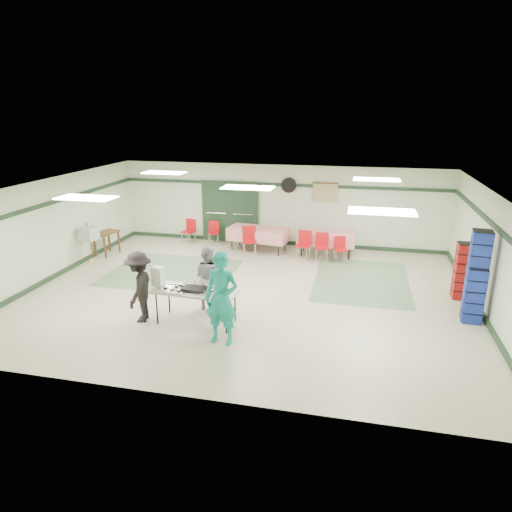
% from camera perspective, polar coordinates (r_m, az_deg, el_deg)
% --- Properties ---
extents(floor, '(11.00, 11.00, 0.00)m').
position_cam_1_polar(floor, '(11.63, -0.95, -4.59)').
color(floor, beige).
rests_on(floor, ground).
extents(ceiling, '(11.00, 11.00, 0.00)m').
position_cam_1_polar(ceiling, '(10.89, -1.03, 8.65)').
color(ceiling, silver).
rests_on(ceiling, wall_back).
extents(wall_back, '(11.00, 0.00, 11.00)m').
position_cam_1_polar(wall_back, '(15.47, 3.00, 6.35)').
color(wall_back, silver).
rests_on(wall_back, floor).
extents(wall_front, '(11.00, 0.00, 11.00)m').
position_cam_1_polar(wall_front, '(7.18, -9.65, -8.03)').
color(wall_front, silver).
rests_on(wall_front, floor).
extents(wall_left, '(0.00, 9.00, 9.00)m').
position_cam_1_polar(wall_left, '(13.55, -24.24, 3.09)').
color(wall_left, silver).
rests_on(wall_left, floor).
extents(wall_right, '(0.00, 9.00, 9.00)m').
position_cam_1_polar(wall_right, '(11.27, 27.29, -0.12)').
color(wall_right, silver).
rests_on(wall_right, floor).
extents(trim_back, '(11.00, 0.06, 0.10)m').
position_cam_1_polar(trim_back, '(15.31, 3.02, 8.89)').
color(trim_back, '#1D3521').
rests_on(trim_back, wall_back).
extents(baseboard_back, '(11.00, 0.06, 0.12)m').
position_cam_1_polar(baseboard_back, '(15.75, 2.90, 1.72)').
color(baseboard_back, '#1D3521').
rests_on(baseboard_back, floor).
extents(trim_left, '(0.06, 9.00, 0.10)m').
position_cam_1_polar(trim_left, '(13.39, -24.52, 5.98)').
color(trim_left, '#1D3521').
rests_on(trim_left, wall_back).
extents(baseboard_left, '(0.06, 9.00, 0.12)m').
position_cam_1_polar(baseboard_left, '(13.89, -23.47, -2.06)').
color(baseboard_left, '#1D3521').
rests_on(baseboard_left, floor).
extents(trim_right, '(0.06, 9.00, 0.10)m').
position_cam_1_polar(trim_right, '(11.09, 27.66, 3.33)').
color(trim_right, '#1D3521').
rests_on(trim_right, wall_back).
extents(baseboard_right, '(0.06, 9.00, 0.12)m').
position_cam_1_polar(baseboard_right, '(11.69, 26.25, -6.13)').
color(baseboard_right, '#1D3521').
rests_on(baseboard_right, floor).
extents(green_patch_a, '(3.50, 3.00, 0.01)m').
position_cam_1_polar(green_patch_a, '(13.28, -10.46, -1.96)').
color(green_patch_a, gray).
rests_on(green_patch_a, floor).
extents(green_patch_b, '(2.50, 3.50, 0.01)m').
position_cam_1_polar(green_patch_b, '(12.74, 13.03, -3.00)').
color(green_patch_b, gray).
rests_on(green_patch_b, floor).
extents(double_door_left, '(0.90, 0.06, 2.10)m').
position_cam_1_polar(double_door_left, '(15.99, -4.88, 5.59)').
color(double_door_left, '#959795').
rests_on(double_door_left, floor).
extents(double_door_right, '(0.90, 0.06, 2.10)m').
position_cam_1_polar(double_door_right, '(15.73, -1.57, 5.44)').
color(double_door_right, '#959795').
rests_on(double_door_right, floor).
extents(door_frame, '(2.00, 0.03, 2.15)m').
position_cam_1_polar(door_frame, '(15.83, -3.27, 5.50)').
color(door_frame, '#1D3521').
rests_on(door_frame, floor).
extents(wall_fan, '(0.50, 0.10, 0.50)m').
position_cam_1_polar(wall_fan, '(15.24, 4.13, 8.82)').
color(wall_fan, black).
rests_on(wall_fan, wall_back).
extents(scroll_banner, '(0.80, 0.02, 0.60)m').
position_cam_1_polar(scroll_banner, '(15.14, 8.64, 7.84)').
color(scroll_banner, tan).
rests_on(scroll_banner, wall_back).
extents(serving_table, '(1.86, 0.83, 0.76)m').
position_cam_1_polar(serving_table, '(9.88, -7.57, -4.48)').
color(serving_table, '#ADACA8').
rests_on(serving_table, floor).
extents(sheet_tray_right, '(0.64, 0.50, 0.02)m').
position_cam_1_polar(sheet_tray_right, '(9.65, -4.96, -4.59)').
color(sheet_tray_right, silver).
rests_on(sheet_tray_right, serving_table).
extents(sheet_tray_mid, '(0.59, 0.46, 0.02)m').
position_cam_1_polar(sheet_tray_mid, '(10.07, -8.18, -3.73)').
color(sheet_tray_mid, silver).
rests_on(sheet_tray_mid, serving_table).
extents(sheet_tray_left, '(0.65, 0.51, 0.02)m').
position_cam_1_polar(sheet_tray_left, '(9.95, -10.34, -4.11)').
color(sheet_tray_left, silver).
rests_on(sheet_tray_left, serving_table).
extents(baking_pan, '(0.53, 0.35, 0.08)m').
position_cam_1_polar(baking_pan, '(9.82, -7.67, -4.11)').
color(baking_pan, black).
rests_on(baking_pan, serving_table).
extents(foam_box_stack, '(0.24, 0.22, 0.42)m').
position_cam_1_polar(foam_box_stack, '(10.20, -12.17, -2.49)').
color(foam_box_stack, white).
rests_on(foam_box_stack, serving_table).
extents(volunteer_teal, '(0.73, 0.53, 1.88)m').
position_cam_1_polar(volunteer_teal, '(8.93, -4.34, -5.33)').
color(volunteer_teal, teal).
rests_on(volunteer_teal, floor).
extents(volunteer_grey, '(0.87, 0.76, 1.52)m').
position_cam_1_polar(volunteer_grey, '(10.55, -6.03, -2.67)').
color(volunteer_grey, '#95949A').
rests_on(volunteer_grey, floor).
extents(volunteer_dark, '(0.74, 1.10, 1.57)m').
position_cam_1_polar(volunteer_dark, '(10.19, -14.36, -3.76)').
color(volunteer_dark, black).
rests_on(volunteer_dark, floor).
extents(dining_table_a, '(1.78, 0.80, 0.77)m').
position_cam_1_polar(dining_table_a, '(14.58, 8.77, 2.27)').
color(dining_table_a, red).
rests_on(dining_table_a, floor).
extents(dining_table_b, '(2.03, 1.13, 0.77)m').
position_cam_1_polar(dining_table_b, '(14.88, 0.29, 2.81)').
color(dining_table_b, red).
rests_on(dining_table_b, floor).
extents(chair_a, '(0.44, 0.44, 0.86)m').
position_cam_1_polar(chair_a, '(14.05, 8.23, 1.52)').
color(chair_a, red).
rests_on(chair_a, floor).
extents(chair_b, '(0.47, 0.47, 0.90)m').
position_cam_1_polar(chair_b, '(14.10, 6.02, 1.76)').
color(chair_b, red).
rests_on(chair_b, floor).
extents(chair_c, '(0.45, 0.45, 0.78)m').
position_cam_1_polar(chair_c, '(14.03, 10.46, 1.16)').
color(chair_c, red).
rests_on(chair_c, floor).
extents(chair_d, '(0.54, 0.54, 0.94)m').
position_cam_1_polar(chair_d, '(14.38, -0.83, 2.30)').
color(chair_d, red).
rests_on(chair_d, floor).
extents(chair_loose_a, '(0.42, 0.42, 0.78)m').
position_cam_1_polar(chair_loose_a, '(15.78, -5.31, 3.25)').
color(chair_loose_a, red).
rests_on(chair_loose_a, floor).
extents(chair_loose_b, '(0.48, 0.48, 0.85)m').
position_cam_1_polar(chair_loose_b, '(15.85, -8.29, 3.39)').
color(chair_loose_b, red).
rests_on(chair_loose_b, floor).
extents(crate_stack_blue_a, '(0.43, 0.43, 2.05)m').
position_cam_1_polar(crate_stack_blue_a, '(10.86, 25.83, -2.37)').
color(crate_stack_blue_a, navy).
rests_on(crate_stack_blue_a, floor).
extents(crate_stack_red, '(0.37, 0.37, 1.41)m').
position_cam_1_polar(crate_stack_red, '(12.14, 24.39, -1.72)').
color(crate_stack_red, '#A31016').
rests_on(crate_stack_red, floor).
extents(crate_stack_blue_b, '(0.41, 0.41, 1.26)m').
position_cam_1_polar(crate_stack_blue_b, '(10.94, 25.60, -4.40)').
color(crate_stack_blue_b, navy).
rests_on(crate_stack_blue_b, floor).
extents(printer_table, '(0.66, 0.87, 0.74)m').
position_cam_1_polar(printer_table, '(15.21, -18.22, 2.44)').
color(printer_table, brown).
rests_on(printer_table, floor).
extents(office_printer, '(0.54, 0.49, 0.38)m').
position_cam_1_polar(office_printer, '(14.36, -20.22, 2.64)').
color(office_printer, '#AFB0AB').
rests_on(office_printer, printer_table).
extents(broom, '(0.07, 0.21, 1.25)m').
position_cam_1_polar(broom, '(14.61, -20.02, 1.76)').
color(broom, brown).
rests_on(broom, floor).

